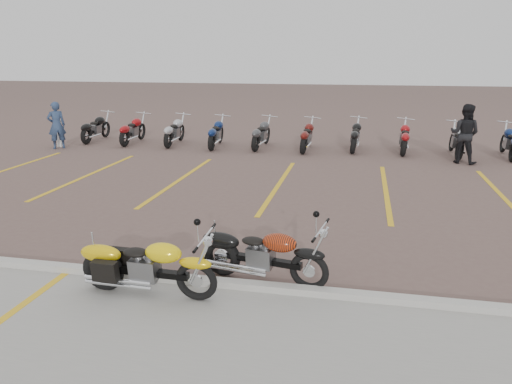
# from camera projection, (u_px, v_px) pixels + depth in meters

# --- Properties ---
(ground) EXTENTS (100.00, 100.00, 0.00)m
(ground) POSITION_uv_depth(u_px,v_px,m) (243.00, 238.00, 9.15)
(ground) COLOR brown
(ground) RESTS_ON ground
(curb) EXTENTS (60.00, 0.18, 0.12)m
(curb) POSITION_uv_depth(u_px,v_px,m) (211.00, 282.00, 7.25)
(curb) COLOR #ADAAA3
(curb) RESTS_ON ground
(parking_stripes) EXTENTS (38.00, 5.50, 0.01)m
(parking_stripes) POSITION_uv_depth(u_px,v_px,m) (279.00, 185.00, 12.93)
(parking_stripes) COLOR gold
(parking_stripes) RESTS_ON ground
(yellow_cruiser) EXTENTS (2.01, 0.31, 0.83)m
(yellow_cruiser) POSITION_uv_depth(u_px,v_px,m) (146.00, 268.00, 6.90)
(yellow_cruiser) COLOR black
(yellow_cruiser) RESTS_ON ground
(flame_cruiser) EXTENTS (1.96, 0.49, 0.81)m
(flame_cruiser) POSITION_uv_depth(u_px,v_px,m) (261.00, 256.00, 7.31)
(flame_cruiser) COLOR black
(flame_cruiser) RESTS_ON ground
(person_a) EXTENTS (0.72, 0.71, 1.67)m
(person_a) POSITION_uv_depth(u_px,v_px,m) (57.00, 125.00, 17.72)
(person_a) COLOR navy
(person_a) RESTS_ON ground
(person_b) EXTENTS (1.10, 1.00, 1.83)m
(person_b) POSITION_uv_depth(u_px,v_px,m) (465.00, 134.00, 15.30)
(person_b) COLOR black
(person_b) RESTS_ON ground
(bollard) EXTENTS (0.15, 0.15, 1.00)m
(bollard) POSITION_uv_depth(u_px,v_px,m) (59.00, 133.00, 18.19)
(bollard) COLOR silver
(bollard) RESTS_ON ground
(bg_bike_row) EXTENTS (18.80, 2.00, 1.10)m
(bg_bike_row) POSITION_uv_depth(u_px,v_px,m) (330.00, 135.00, 17.52)
(bg_bike_row) COLOR black
(bg_bike_row) RESTS_ON ground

